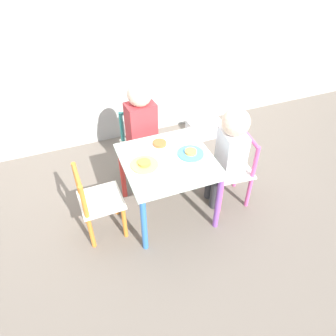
# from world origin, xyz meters

# --- Properties ---
(ground_plane) EXTENTS (6.00, 6.00, 0.00)m
(ground_plane) POSITION_xyz_m (0.00, 0.00, 0.00)
(ground_plane) COLOR #6B6056
(kids_table) EXTENTS (0.56, 0.56, 0.46)m
(kids_table) POSITION_xyz_m (0.00, 0.00, 0.39)
(kids_table) COLOR silver
(kids_table) RESTS_ON ground_plane
(chair_teal) EXTENTS (0.28, 0.28, 0.52)m
(chair_teal) POSITION_xyz_m (-0.04, 0.47, 0.26)
(chair_teal) COLOR silver
(chair_teal) RESTS_ON ground_plane
(chair_pink) EXTENTS (0.28, 0.28, 0.52)m
(chair_pink) POSITION_xyz_m (0.47, -0.05, 0.26)
(chair_pink) COLOR silver
(chair_pink) RESTS_ON ground_plane
(chair_orange) EXTENTS (0.27, 0.27, 0.52)m
(chair_orange) POSITION_xyz_m (-0.47, -0.01, 0.26)
(chair_orange) COLOR silver
(chair_orange) RESTS_ON ground_plane
(child_back) EXTENTS (0.21, 0.22, 0.78)m
(child_back) POSITION_xyz_m (-0.04, 0.41, 0.47)
(child_back) COLOR #4C608E
(child_back) RESTS_ON ground_plane
(child_right) EXTENTS (0.23, 0.21, 0.75)m
(child_right) POSITION_xyz_m (0.41, -0.04, 0.46)
(child_right) COLOR #38383D
(child_right) RESTS_ON ground_plane
(plate_back) EXTENTS (0.20, 0.20, 0.03)m
(plate_back) POSITION_xyz_m (0.00, 0.15, 0.47)
(plate_back) COLOR white
(plate_back) RESTS_ON kids_table
(plate_right) EXTENTS (0.17, 0.17, 0.03)m
(plate_right) POSITION_xyz_m (0.15, 0.00, 0.47)
(plate_right) COLOR #4C9EE0
(plate_right) RESTS_ON kids_table
(plate_left) EXTENTS (0.17, 0.17, 0.03)m
(plate_left) POSITION_xyz_m (-0.15, 0.00, 0.47)
(plate_left) COLOR #EADB66
(plate_left) RESTS_ON kids_table
(storage_bin) EXTENTS (0.30, 0.24, 0.11)m
(storage_bin) POSITION_xyz_m (0.67, 0.77, 0.06)
(storage_bin) COLOR silver
(storage_bin) RESTS_ON ground_plane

